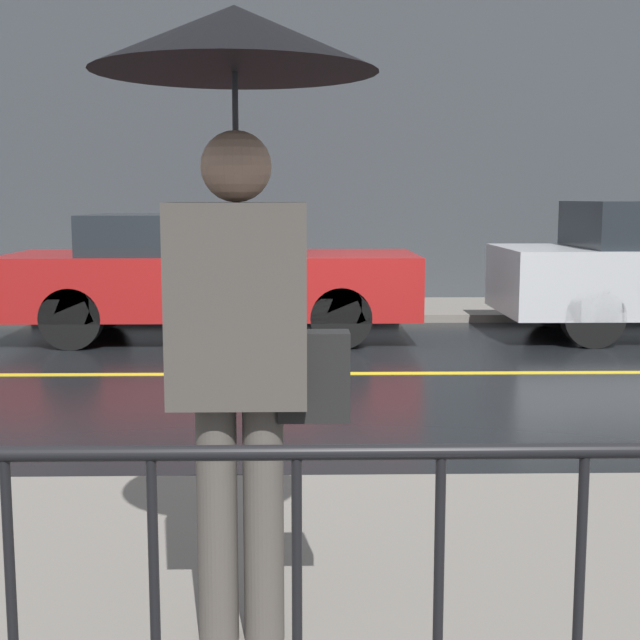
% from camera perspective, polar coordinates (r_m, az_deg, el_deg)
% --- Properties ---
extents(ground_plane, '(80.00, 80.00, 0.00)m').
position_cam_1_polar(ground_plane, '(8.28, 0.99, -3.46)').
color(ground_plane, black).
extents(sidewalk_near, '(28.00, 3.08, 0.10)m').
position_cam_1_polar(sidewalk_near, '(3.59, 4.11, -18.13)').
color(sidewalk_near, slate).
rests_on(sidewalk_near, ground_plane).
extents(sidewalk_far, '(28.00, 2.05, 0.10)m').
position_cam_1_polar(sidewalk_far, '(12.59, 0.23, 0.68)').
color(sidewalk_far, slate).
rests_on(sidewalk_far, ground_plane).
extents(lane_marking, '(25.20, 0.12, 0.01)m').
position_cam_1_polar(lane_marking, '(8.27, 0.99, -3.43)').
color(lane_marking, gold).
rests_on(lane_marking, ground_plane).
extents(building_storefront, '(28.00, 0.30, 6.87)m').
position_cam_1_polar(building_storefront, '(13.79, 0.12, 15.40)').
color(building_storefront, '#383D42').
rests_on(building_storefront, ground_plane).
extents(railing_foreground, '(12.00, 0.04, 0.98)m').
position_cam_1_polar(railing_foreground, '(2.15, 7.59, -17.30)').
color(railing_foreground, black).
rests_on(railing_foreground, sidewalk_near).
extents(pedestrian, '(0.92, 0.92, 2.12)m').
position_cam_1_polar(pedestrian, '(2.93, -5.25, 9.05)').
color(pedestrian, '#4C4742').
rests_on(pedestrian, sidewalk_near).
extents(car_red, '(4.68, 1.77, 1.43)m').
position_cam_1_polar(car_red, '(10.39, -7.09, 2.96)').
color(car_red, maroon).
rests_on(car_red, ground_plane).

